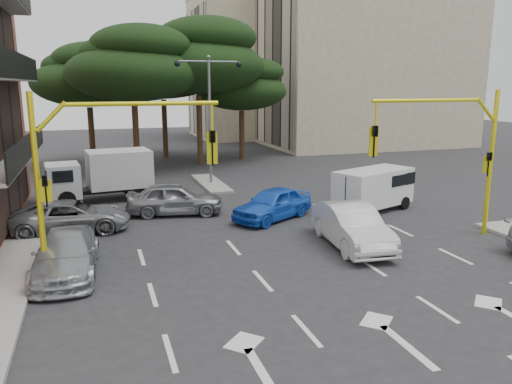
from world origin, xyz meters
The scene contains 19 objects.
ground centered at (0.00, 0.00, 0.00)m, with size 120.00×120.00×0.00m, color #28282B.
median_strip centered at (0.00, 16.00, 0.07)m, with size 1.40×6.00×0.15m, color gray.
apartment_beige_near centered at (19.95, 32.00, 9.35)m, with size 20.20×12.15×18.70m.
apartment_beige_far centered at (12.95, 44.00, 8.35)m, with size 16.20×12.15×16.70m.
pine_left_near centered at (-3.94, 21.96, 7.60)m, with size 9.15×9.15×10.23m.
pine_center centered at (1.06, 23.96, 8.30)m, with size 9.98×9.98×11.16m.
pine_left_far centered at (-6.94, 25.96, 6.91)m, with size 8.32×8.32×9.30m.
pine_right centered at (5.06, 25.96, 6.22)m, with size 7.49×7.49×8.37m.
pine_back centered at (-0.94, 28.96, 7.60)m, with size 9.15×9.15×10.23m.
signal_mast_right centered at (6.80, 1.99, 3.88)m, with size 5.79×0.37×6.00m.
signal_mast_left centered at (-6.80, 1.99, 3.88)m, with size 5.79×0.37×6.00m.
street_lamp_center centered at (0.00, 16.00, 5.43)m, with size 4.16×0.36×7.77m.
car_white_hatch centered at (2.43, 2.28, 0.81)m, with size 1.73×4.95×1.63m, color silver.
car_blue_compact centered at (0.88, 6.99, 0.74)m, with size 1.76×4.36×1.49m, color blue.
car_silver_wagon centered at (-8.00, 2.55, 0.70)m, with size 1.96×4.82×1.40m, color #A0A3A8.
car_silver_cross_a centered at (-8.00, 7.71, 0.68)m, with size 2.25×4.87×1.35m, color gray.
car_silver_cross_b centered at (-3.33, 9.29, 0.78)m, with size 1.85×4.59×1.56m, color gray.
van_white centered at (6.24, 7.04, 1.06)m, with size 1.91×4.23×2.11m, color silver, non-canonical shape.
box_truck_a centered at (-6.64, 13.49, 1.35)m, with size 2.31×5.50×2.70m, color silver, non-canonical shape.
Camera 1 is at (-6.88, -14.29, 6.19)m, focal length 35.00 mm.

